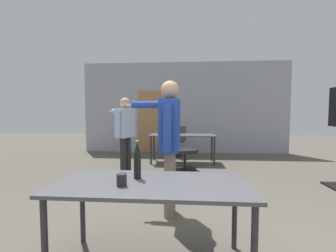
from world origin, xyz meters
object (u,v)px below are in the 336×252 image
person_left_plaid (125,128)px  person_center_tall (169,134)px  office_chair_far_left (176,142)px  drink_cup (122,180)px  office_chair_far_right (182,152)px  beer_bottle (137,161)px

person_left_plaid → person_center_tall: bearing=-130.1°
office_chair_far_left → person_left_plaid: bearing=-168.3°
person_center_tall → drink_cup: (-0.30, -1.12, -0.26)m
office_chair_far_right → beer_bottle: 3.23m
person_left_plaid → beer_bottle: person_left_plaid is taller
person_center_tall → beer_bottle: person_center_tall is taller
person_left_plaid → office_chair_far_left: person_left_plaid is taller
beer_bottle → drink_cup: (-0.09, -0.21, -0.11)m
office_chair_far_right → drink_cup: bearing=-31.0°
office_chair_far_right → drink_cup: office_chair_far_right is taller
person_center_tall → beer_bottle: 0.94m
beer_bottle → drink_cup: beer_bottle is taller
office_chair_far_right → drink_cup: (-0.44, -3.39, 0.38)m
office_chair_far_left → office_chair_far_right: (0.20, -1.61, -0.01)m
person_center_tall → beer_bottle: bearing=169.4°
person_left_plaid → office_chair_far_left: bearing=-7.4°
person_left_plaid → beer_bottle: bearing=-142.9°
person_left_plaid → office_chair_far_right: 1.42m
office_chair_far_left → office_chair_far_right: 1.62m
office_chair_far_left → drink_cup: bearing=-143.9°
beer_bottle → drink_cup: bearing=-112.0°
person_center_tall → drink_cup: bearing=167.8°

